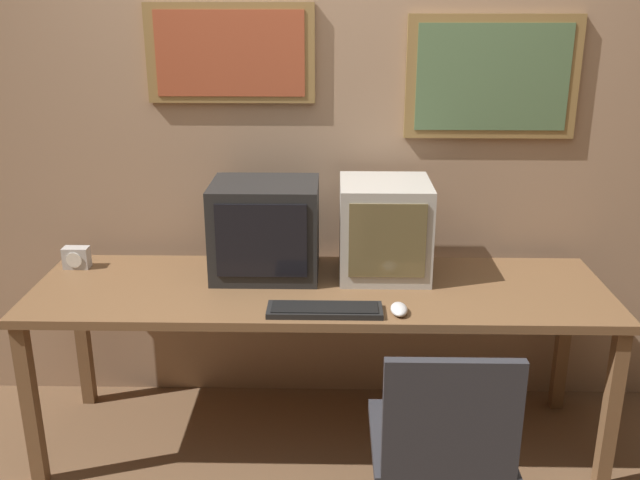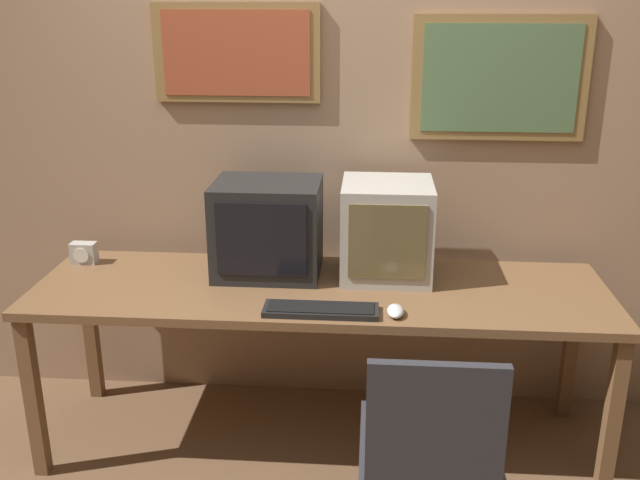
{
  "view_description": "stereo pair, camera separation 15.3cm",
  "coord_description": "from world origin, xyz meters",
  "px_view_note": "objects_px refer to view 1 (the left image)",
  "views": [
    {
      "loc": [
        0.05,
        -1.91,
        1.9
      ],
      "look_at": [
        0.0,
        0.83,
        0.95
      ],
      "focal_mm": 40.0,
      "sensor_mm": 36.0,
      "label": 1
    },
    {
      "loc": [
        0.21,
        -1.9,
        1.9
      ],
      "look_at": [
        0.0,
        0.83,
        0.95
      ],
      "focal_mm": 40.0,
      "sensor_mm": 36.0,
      "label": 2
    }
  ],
  "objects_px": {
    "keyboard_main": "(325,310)",
    "office_chair": "(439,472)",
    "desk_clock": "(77,258)",
    "monitor_right": "(384,228)",
    "mouse_near_keyboard": "(399,309)",
    "monitor_left": "(265,229)"
  },
  "relations": [
    {
      "from": "keyboard_main",
      "to": "desk_clock",
      "type": "height_order",
      "value": "desk_clock"
    },
    {
      "from": "mouse_near_keyboard",
      "to": "monitor_right",
      "type": "bearing_deg",
      "value": 94.7
    },
    {
      "from": "keyboard_main",
      "to": "office_chair",
      "type": "relative_size",
      "value": 0.49
    },
    {
      "from": "mouse_near_keyboard",
      "to": "keyboard_main",
      "type": "bearing_deg",
      "value": -179.92
    },
    {
      "from": "keyboard_main",
      "to": "office_chair",
      "type": "xyz_separation_m",
      "value": [
        0.39,
        -0.48,
        -0.36
      ]
    },
    {
      "from": "monitor_left",
      "to": "monitor_right",
      "type": "height_order",
      "value": "monitor_right"
    },
    {
      "from": "monitor_left",
      "to": "mouse_near_keyboard",
      "type": "distance_m",
      "value": 0.7
    },
    {
      "from": "mouse_near_keyboard",
      "to": "desk_clock",
      "type": "height_order",
      "value": "desk_clock"
    },
    {
      "from": "mouse_near_keyboard",
      "to": "office_chair",
      "type": "height_order",
      "value": "office_chair"
    },
    {
      "from": "monitor_right",
      "to": "keyboard_main",
      "type": "xyz_separation_m",
      "value": [
        -0.25,
        -0.41,
        -0.19
      ]
    },
    {
      "from": "monitor_left",
      "to": "desk_clock",
      "type": "relative_size",
      "value": 4.02
    },
    {
      "from": "keyboard_main",
      "to": "mouse_near_keyboard",
      "type": "relative_size",
      "value": 3.85
    },
    {
      "from": "monitor_right",
      "to": "desk_clock",
      "type": "xyz_separation_m",
      "value": [
        -1.35,
        0.04,
        -0.16
      ]
    },
    {
      "from": "desk_clock",
      "to": "monitor_right",
      "type": "bearing_deg",
      "value": -1.62
    },
    {
      "from": "monitor_right",
      "to": "keyboard_main",
      "type": "height_order",
      "value": "monitor_right"
    },
    {
      "from": "mouse_near_keyboard",
      "to": "office_chair",
      "type": "distance_m",
      "value": 0.62
    },
    {
      "from": "monitor_left",
      "to": "keyboard_main",
      "type": "bearing_deg",
      "value": -57.36
    },
    {
      "from": "keyboard_main",
      "to": "desk_clock",
      "type": "relative_size",
      "value": 3.93
    },
    {
      "from": "monitor_right",
      "to": "office_chair",
      "type": "distance_m",
      "value": 1.07
    },
    {
      "from": "desk_clock",
      "to": "office_chair",
      "type": "xyz_separation_m",
      "value": [
        1.49,
        -0.94,
        -0.4
      ]
    },
    {
      "from": "monitor_left",
      "to": "keyboard_main",
      "type": "relative_size",
      "value": 1.02
    },
    {
      "from": "keyboard_main",
      "to": "desk_clock",
      "type": "distance_m",
      "value": 1.19
    }
  ]
}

